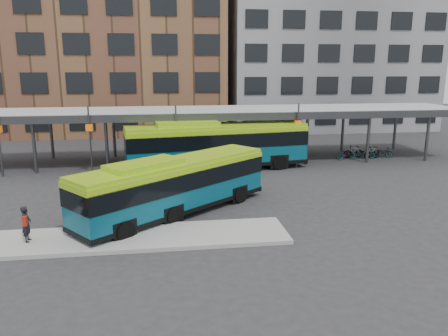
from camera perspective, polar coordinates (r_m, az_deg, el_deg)
ground at (r=23.03m, az=2.22°, el=-5.78°), size 120.00×120.00×0.00m
boarding_island at (r=19.93m, az=-12.15°, el=-8.91°), size 14.00×3.00×0.18m
canopy at (r=34.70m, az=-1.57°, el=7.28°), size 40.00×6.53×4.80m
building_brick at (r=53.89m, az=-15.07°, el=16.52°), size 26.00×14.00×22.00m
building_grey at (r=57.06m, az=12.94°, el=15.42°), size 24.00×14.00×20.00m
bus_front at (r=22.37m, az=-6.45°, el=-2.14°), size 10.18×8.87×3.08m
bus_rear at (r=31.92m, az=-0.99°, el=3.12°), size 13.48×4.65×3.64m
pedestrian at (r=20.43m, az=-24.40°, el=-6.64°), size 0.40×0.62×1.56m
bike_rack at (r=37.84m, az=17.72°, el=1.89°), size 5.08×1.44×1.01m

